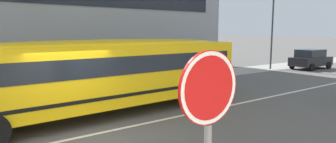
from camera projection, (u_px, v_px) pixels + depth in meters
ground_plane at (78, 138)px, 8.40m from camera, size 400.00×400.00×0.00m
sidewalk_far at (31, 95)px, 14.13m from camera, size 120.00×3.00×0.01m
lane_centreline at (78, 138)px, 8.40m from camera, size 110.00×0.16×0.01m
school_bus at (105, 70)px, 10.55m from camera, size 12.60×3.01×2.80m
parked_car_black_by_entrance at (311, 59)px, 24.02m from camera, size 3.94×1.95×1.64m
stop_sign_post at (208, 121)px, 2.69m from camera, size 0.70×0.07×2.90m
street_lamp at (273, 17)px, 23.48m from camera, size 0.44×0.44×6.80m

